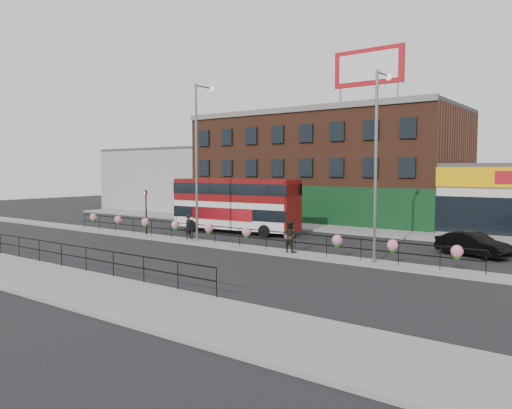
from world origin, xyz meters
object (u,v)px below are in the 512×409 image
Objects in this scene: pedestrian_a at (189,227)px; lamp_column_east at (378,149)px; pedestrian_b at (290,236)px; double_decker_bus at (235,200)px; car at (473,244)px; lamp_column_west at (199,149)px.

lamp_column_east is at bearing -90.54° from pedestrian_a.
double_decker_bus is at bearing -31.33° from pedestrian_b.
lamp_column_east is (5.13, 0.14, 4.78)m from pedestrian_b.
double_decker_bus is 17.22m from car.
pedestrian_b is at bearing 144.29° from car.
lamp_column_west is (-15.69, -5.42, 5.52)m from car.
car is 17.61m from pedestrian_a.
pedestrian_a is at bearing -0.50° from pedestrian_b.
lamp_column_west reaches higher than car.
lamp_column_west is at bearing 179.14° from lamp_column_east.
pedestrian_b is at bearing -92.23° from pedestrian_a.
pedestrian_a is 0.18× the size of lamp_column_east.
pedestrian_a is (0.34, -5.38, -1.54)m from double_decker_bus.
pedestrian_b is 7.01m from lamp_column_east.
pedestrian_a is at bearing 178.76° from lamp_column_east.
pedestrian_a is 5.32m from lamp_column_west.
car is at bearing -0.21° from double_decker_bus.
lamp_column_east reaches higher than pedestrian_b.
double_decker_bus is 5.61m from pedestrian_a.
lamp_column_east is (-3.31, -5.61, 5.17)m from car.
car is at bearing 19.06° from lamp_column_west.
car is at bearing -143.31° from pedestrian_b.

